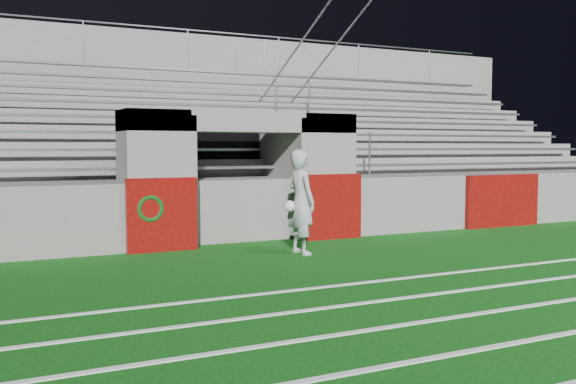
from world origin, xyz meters
TOP-DOWN VIEW (x-y plane):
  - ground at (0.00, 0.00)m, footprint 90.00×90.00m
  - stadium_structure at (0.00, 7.97)m, footprint 26.00×8.48m
  - goalkeeper_with_ball at (0.35, 1.58)m, footprint 0.72×0.73m
  - hose_coil at (-2.02, 2.92)m, footprint 0.51×0.14m

SIDE VIEW (x-z plane):
  - ground at x=0.00m, z-range 0.00..0.00m
  - hose_coil at x=-2.02m, z-range 0.45..1.05m
  - goalkeeper_with_ball at x=0.35m, z-range 0.00..1.86m
  - stadium_structure at x=0.00m, z-range -1.22..4.20m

